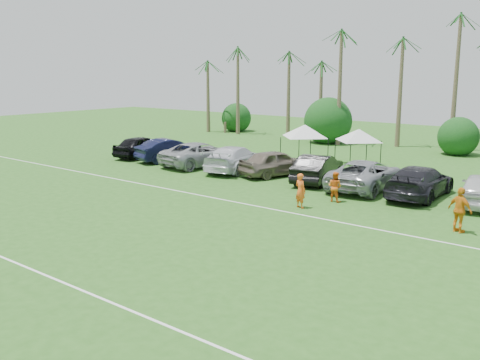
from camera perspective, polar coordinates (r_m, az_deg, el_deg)
The scene contains 24 objects.
field_lines at distance 25.31m, azimuth -12.25°, elevation -4.29°, with size 80.00×12.10×0.01m.
palm_tree_0 at distance 61.08m, azimuth -3.84°, elevation 12.24°, with size 2.40×2.40×8.90m.
palm_tree_1 at distance 57.87m, azimuth -0.08°, elevation 13.16°, with size 2.40×2.40×9.90m.
palm_tree_2 at distance 54.93m, azimuth 4.14°, elevation 14.11°, with size 2.40×2.40×10.90m.
palm_tree_3 at distance 52.82m, azimuth 7.86°, elevation 15.06°, with size 2.40×2.40×11.90m.
palm_tree_4 at distance 50.80m, azimuth 11.75°, elevation 12.15°, with size 2.40×2.40×8.90m.
palm_tree_5 at distance 49.15m, azimuth 16.07°, elevation 12.99°, with size 2.40×2.40×9.90m.
palm_tree_6 at distance 47.78m, azimuth 20.68°, elevation 13.78°, with size 2.40×2.40×10.90m.
bush_tree_0 at distance 60.09m, azimuth -0.99°, elevation 6.85°, with size 4.00×4.00×4.00m.
bush_tree_1 at distance 52.85m, azimuth 10.04°, elevation 6.01°, with size 4.00×4.00×4.00m.
bush_tree_2 at distance 48.36m, azimuth 22.68°, elevation 4.78°, with size 4.00×4.00×4.00m.
sideline_player_a at distance 27.05m, azimuth 6.46°, elevation -1.13°, with size 0.65×0.43×1.78m, color orange.
sideline_player_b at distance 28.61m, azimuth 10.08°, elevation -0.71°, with size 0.78×0.61×1.61m, color orange.
sideline_player_c at distance 24.66m, azimuth 22.42°, elevation -2.99°, with size 1.15×0.48×1.97m, color orange.
canopy_tent_left at distance 40.71m, azimuth 6.95°, elevation 5.89°, with size 4.05×4.05×3.28m.
canopy_tent_right at distance 39.80m, azimuth 12.58°, elevation 5.33°, with size 3.81×3.81×3.09m.
parked_car_0 at distance 43.40m, azimuth -10.49°, elevation 3.55°, with size 2.04×5.07×1.73m, color black.
parked_car_1 at distance 41.11m, azimuth -7.48°, elevation 3.20°, with size 1.83×5.24×1.73m, color black.
parked_car_2 at distance 38.84m, azimuth -4.26°, elevation 2.78°, with size 2.87×6.21×1.73m, color #9B9C9F.
parked_car_3 at distance 36.80m, azimuth -0.55°, elevation 2.31°, with size 2.42×5.95×1.73m, color silver.
parked_car_4 at distance 35.18m, azimuth 3.85°, elevation 1.85°, with size 2.04×5.07×1.73m, color #776858.
parked_car_5 at distance 33.43m, azimuth 8.30°, elevation 1.23°, with size 1.83×5.24×1.73m, color black.
parked_car_6 at distance 31.95m, azimuth 13.22°, elevation 0.56°, with size 2.87×6.21×1.73m, color #93949A.
parked_car_7 at distance 30.78m, azimuth 18.62°, elevation -0.16°, with size 2.42×5.95×1.73m, color black.
Camera 1 is at (18.95, -7.32, 6.85)m, focal length 40.00 mm.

